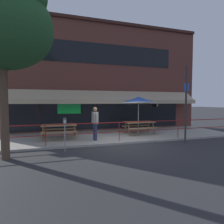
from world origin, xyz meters
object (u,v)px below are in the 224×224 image
object	(u,v)px
pedestrian_walking	(95,122)
parking_meter_near	(65,124)
street_tree_curbside	(4,21)
patio_umbrella_centre	(138,100)
picnic_table_centre	(139,124)
street_sign_pole	(186,103)
picnic_table_left	(59,127)

from	to	relation	value
pedestrian_walking	parking_meter_near	world-z (taller)	pedestrian_walking
parking_meter_near	street_tree_curbside	size ratio (longest dim) A/B	0.21
patio_umbrella_centre	pedestrian_walking	world-z (taller)	patio_umbrella_centre
picnic_table_centre	pedestrian_walking	distance (m)	3.13
picnic_table_centre	street_sign_pole	size ratio (longest dim) A/B	0.46
street_tree_curbside	pedestrian_walking	bearing A→B (deg)	27.80
pedestrian_walking	street_tree_curbside	size ratio (longest dim) A/B	0.26
pedestrian_walking	patio_umbrella_centre	bearing A→B (deg)	21.06
street_sign_pole	street_tree_curbside	distance (m)	8.44
pedestrian_walking	parking_meter_near	xyz separation A→B (m)	(-1.52, -1.39, 0.09)
street_tree_curbside	street_sign_pole	bearing A→B (deg)	3.71
patio_umbrella_centre	street_tree_curbside	world-z (taller)	street_tree_curbside
picnic_table_left	parking_meter_near	xyz separation A→B (m)	(0.24, -2.28, 0.44)
patio_umbrella_centre	picnic_table_centre	bearing A→B (deg)	-90.00
street_sign_pole	street_tree_curbside	xyz separation A→B (m)	(-7.94, -0.51, 2.84)
picnic_table_left	pedestrian_walking	world-z (taller)	pedestrian_walking
patio_umbrella_centre	parking_meter_near	size ratio (longest dim) A/B	1.67
pedestrian_walking	street_sign_pole	distance (m)	4.73
picnic_table_left	patio_umbrella_centre	bearing A→B (deg)	2.97
patio_umbrella_centre	street_sign_pole	size ratio (longest dim) A/B	0.61
patio_umbrella_centre	street_sign_pole	distance (m)	2.88
pedestrian_walking	picnic_table_centre	bearing A→B (deg)	18.48
street_sign_pole	picnic_table_centre	bearing A→B (deg)	122.73
picnic_table_left	picnic_table_centre	xyz separation A→B (m)	(4.71, 0.09, 0.00)
street_tree_curbside	picnic_table_centre	bearing A→B (deg)	23.70
picnic_table_centre	street_tree_curbside	bearing A→B (deg)	-156.30
picnic_table_centre	patio_umbrella_centre	bearing A→B (deg)	90.00
patio_umbrella_centre	parking_meter_near	xyz separation A→B (m)	(-4.47, -2.52, -1.03)
pedestrian_walking	parking_meter_near	size ratio (longest dim) A/B	1.20
street_tree_curbside	parking_meter_near	bearing A→B (deg)	13.09
patio_umbrella_centre	pedestrian_walking	xyz separation A→B (m)	(-2.95, -1.13, -1.12)
picnic_table_left	street_sign_pole	size ratio (longest dim) A/B	0.46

